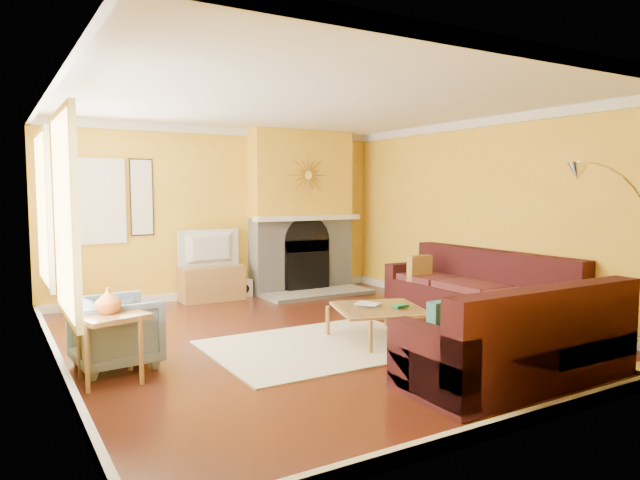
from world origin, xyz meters
TOP-DOWN VIEW (x-y plane):
  - floor at (0.00, 0.00)m, footprint 5.50×6.00m
  - ceiling at (0.00, 0.00)m, footprint 5.50×6.00m
  - wall_back at (0.00, 3.01)m, footprint 5.50×0.02m
  - wall_front at (0.00, -3.01)m, footprint 5.50×0.02m
  - wall_left at (-2.76, 0.00)m, footprint 0.02×6.00m
  - wall_right at (2.76, 0.00)m, footprint 0.02×6.00m
  - baseboard at (0.00, 0.00)m, footprint 5.50×6.00m
  - crown_molding at (0.00, 0.00)m, footprint 5.50×6.00m
  - window_left_near at (-2.72, 1.30)m, footprint 0.06×1.22m
  - window_left_far at (-2.72, -0.60)m, footprint 0.06×1.22m
  - window_back at (-1.90, 2.96)m, footprint 0.82×0.06m
  - wall_art at (-1.25, 2.97)m, footprint 0.34×0.04m
  - fireplace at (1.35, 2.80)m, footprint 1.80×0.40m
  - mantel at (1.35, 2.56)m, footprint 1.92×0.22m
  - hearth at (1.35, 2.25)m, footprint 1.80×0.70m
  - sunburst at (1.35, 2.57)m, footprint 0.70×0.04m
  - rug at (-0.14, -0.40)m, footprint 2.40×1.80m
  - sectional_sofa at (1.21, -0.79)m, footprint 3.08×3.83m
  - coffee_table at (0.57, -0.47)m, footprint 1.21×1.21m
  - media_console at (-0.28, 2.72)m, footprint 0.97×0.44m
  - tv at (-0.28, 2.72)m, footprint 0.99×0.17m
  - subwoofer at (0.25, 2.82)m, footprint 0.28×0.28m
  - armchair at (-2.22, -0.00)m, footprint 0.83×0.81m
  - side_table at (-2.36, -0.41)m, footprint 0.70×0.70m
  - vase at (-2.36, -0.41)m, footprint 0.28×0.28m
  - book at (0.43, -0.38)m, footprint 0.31×0.33m
  - arc_lamp at (1.47, -2.73)m, footprint 1.24×0.36m

SIDE VIEW (x-z plane):
  - floor at x=0.00m, z-range -0.02..0.00m
  - rug at x=-0.14m, z-range 0.00..0.02m
  - hearth at x=1.35m, z-range 0.00..0.06m
  - baseboard at x=0.00m, z-range 0.00..0.12m
  - subwoofer at x=0.25m, z-range 0.00..0.28m
  - coffee_table at x=0.57m, z-range 0.00..0.38m
  - media_console at x=-0.28m, z-range 0.00..0.53m
  - side_table at x=-2.36m, z-range 0.00..0.61m
  - armchair at x=-2.22m, z-range 0.00..0.69m
  - book at x=0.43m, z-range 0.38..0.40m
  - sectional_sofa at x=1.21m, z-range 0.00..0.90m
  - vase at x=-2.36m, z-range 0.61..0.85m
  - tv at x=-0.28m, z-range 0.53..1.10m
  - arc_lamp at x=1.47m, z-range 0.00..1.92m
  - mantel at x=1.35m, z-range 1.21..1.29m
  - wall_back at x=0.00m, z-range 0.00..2.70m
  - wall_front at x=0.00m, z-range 0.00..2.70m
  - wall_left at x=-2.76m, z-range 0.00..2.70m
  - wall_right at x=2.76m, z-range 0.00..2.70m
  - fireplace at x=1.35m, z-range 0.00..2.70m
  - window_left_near at x=-2.72m, z-range 0.64..2.36m
  - window_left_far at x=-2.72m, z-range 0.64..2.36m
  - window_back at x=-1.90m, z-range 0.94..2.16m
  - wall_art at x=-1.25m, z-range 1.03..2.17m
  - sunburst at x=1.35m, z-range 1.60..2.30m
  - crown_molding at x=0.00m, z-range 2.58..2.70m
  - ceiling at x=0.00m, z-range 2.70..2.72m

